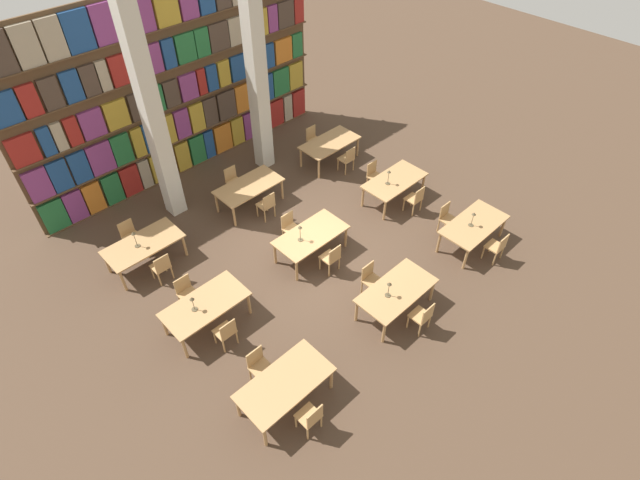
# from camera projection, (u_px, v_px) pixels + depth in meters

# --- Properties ---
(ground_plane) EXTENTS (40.00, 40.00, 0.00)m
(ground_plane) POSITION_uv_depth(u_px,v_px,m) (313.00, 253.00, 13.33)
(ground_plane) COLOR #4C3828
(bookshelf_bank) EXTENTS (9.78, 0.35, 5.50)m
(bookshelf_bank) POSITION_uv_depth(u_px,v_px,m) (179.00, 88.00, 14.39)
(bookshelf_bank) COLOR brown
(bookshelf_bank) RESTS_ON ground_plane
(pillar_left) EXTENTS (0.45, 0.45, 6.00)m
(pillar_left) POSITION_uv_depth(u_px,v_px,m) (153.00, 119.00, 12.52)
(pillar_left) COLOR beige
(pillar_left) RESTS_ON ground_plane
(pillar_center) EXTENTS (0.45, 0.45, 6.00)m
(pillar_center) POSITION_uv_depth(u_px,v_px,m) (257.00, 77.00, 14.18)
(pillar_center) COLOR beige
(pillar_center) RESTS_ON ground_plane
(reading_table_0) EXTENTS (1.92, 0.99, 0.73)m
(reading_table_0) POSITION_uv_depth(u_px,v_px,m) (285.00, 384.00, 9.80)
(reading_table_0) COLOR tan
(reading_table_0) RESTS_ON ground_plane
(chair_0) EXTENTS (0.42, 0.40, 0.88)m
(chair_0) POSITION_uv_depth(u_px,v_px,m) (311.00, 417.00, 9.49)
(chair_0) COLOR tan
(chair_0) RESTS_ON ground_plane
(chair_1) EXTENTS (0.42, 0.40, 0.88)m
(chair_1) POSITION_uv_depth(u_px,v_px,m) (259.00, 365.00, 10.30)
(chair_1) COLOR tan
(chair_1) RESTS_ON ground_plane
(reading_table_1) EXTENTS (1.92, 0.99, 0.73)m
(reading_table_1) POSITION_uv_depth(u_px,v_px,m) (396.00, 292.00, 11.49)
(reading_table_1) COLOR tan
(reading_table_1) RESTS_ON ground_plane
(chair_2) EXTENTS (0.42, 0.40, 0.88)m
(chair_2) POSITION_uv_depth(u_px,v_px,m) (422.00, 316.00, 11.21)
(chair_2) COLOR tan
(chair_2) RESTS_ON ground_plane
(chair_3) EXTENTS (0.42, 0.40, 0.88)m
(chair_3) POSITION_uv_depth(u_px,v_px,m) (371.00, 279.00, 12.02)
(chair_3) COLOR tan
(chair_3) RESTS_ON ground_plane
(desk_lamp_0) EXTENTS (0.14, 0.14, 0.45)m
(desk_lamp_0) POSITION_uv_depth(u_px,v_px,m) (389.00, 287.00, 11.11)
(desk_lamp_0) COLOR brown
(desk_lamp_0) RESTS_ON reading_table_1
(reading_table_2) EXTENTS (1.92, 0.99, 0.73)m
(reading_table_2) POSITION_uv_depth(u_px,v_px,m) (474.00, 226.00, 13.12)
(reading_table_2) COLOR tan
(reading_table_2) RESTS_ON ground_plane
(chair_4) EXTENTS (0.42, 0.40, 0.88)m
(chair_4) POSITION_uv_depth(u_px,v_px,m) (497.00, 247.00, 12.81)
(chair_4) COLOR tan
(chair_4) RESTS_ON ground_plane
(chair_5) EXTENTS (0.42, 0.40, 0.88)m
(chair_5) POSITION_uv_depth(u_px,v_px,m) (447.00, 218.00, 13.62)
(chair_5) COLOR tan
(chair_5) RESTS_ON ground_plane
(desk_lamp_1) EXTENTS (0.14, 0.14, 0.44)m
(desk_lamp_1) POSITION_uv_depth(u_px,v_px,m) (473.00, 217.00, 12.82)
(desk_lamp_1) COLOR brown
(desk_lamp_1) RESTS_ON reading_table_2
(reading_table_3) EXTENTS (1.92, 0.99, 0.73)m
(reading_table_3) POSITION_uv_depth(u_px,v_px,m) (205.00, 306.00, 11.20)
(reading_table_3) COLOR tan
(reading_table_3) RESTS_ON ground_plane
(chair_6) EXTENTS (0.42, 0.40, 0.88)m
(chair_6) POSITION_uv_depth(u_px,v_px,m) (226.00, 332.00, 10.91)
(chair_6) COLOR tan
(chair_6) RESTS_ON ground_plane
(chair_7) EXTENTS (0.42, 0.40, 0.88)m
(chair_7) POSITION_uv_depth(u_px,v_px,m) (187.00, 292.00, 11.72)
(chair_7) COLOR tan
(chair_7) RESTS_ON ground_plane
(desk_lamp_2) EXTENTS (0.14, 0.14, 0.42)m
(desk_lamp_2) POSITION_uv_depth(u_px,v_px,m) (192.00, 301.00, 10.84)
(desk_lamp_2) COLOR brown
(desk_lamp_2) RESTS_ON reading_table_3
(reading_table_4) EXTENTS (1.92, 0.99, 0.73)m
(reading_table_4) POSITION_uv_depth(u_px,v_px,m) (311.00, 236.00, 12.83)
(reading_table_4) COLOR tan
(reading_table_4) RESTS_ON ground_plane
(chair_8) EXTENTS (0.42, 0.40, 0.88)m
(chair_8) POSITION_uv_depth(u_px,v_px,m) (331.00, 257.00, 12.54)
(chair_8) COLOR tan
(chair_8) RESTS_ON ground_plane
(chair_9) EXTENTS (0.42, 0.40, 0.88)m
(chair_9) POSITION_uv_depth(u_px,v_px,m) (290.00, 227.00, 13.34)
(chair_9) COLOR tan
(chair_9) RESTS_ON ground_plane
(desk_lamp_3) EXTENTS (0.14, 0.14, 0.49)m
(desk_lamp_3) POSITION_uv_depth(u_px,v_px,m) (300.00, 230.00, 12.40)
(desk_lamp_3) COLOR brown
(desk_lamp_3) RESTS_ON reading_table_4
(reading_table_5) EXTENTS (1.92, 0.99, 0.73)m
(reading_table_5) POSITION_uv_depth(u_px,v_px,m) (395.00, 182.00, 14.49)
(reading_table_5) COLOR tan
(reading_table_5) RESTS_ON ground_plane
(chair_10) EXTENTS (0.42, 0.40, 0.88)m
(chair_10) POSITION_uv_depth(u_px,v_px,m) (415.00, 199.00, 14.21)
(chair_10) COLOR tan
(chair_10) RESTS_ON ground_plane
(chair_11) EXTENTS (0.42, 0.40, 0.88)m
(chair_11) POSITION_uv_depth(u_px,v_px,m) (374.00, 175.00, 15.02)
(chair_11) COLOR tan
(chair_11) RESTS_ON ground_plane
(desk_lamp_4) EXTENTS (0.14, 0.14, 0.47)m
(desk_lamp_4) POSITION_uv_depth(u_px,v_px,m) (389.00, 175.00, 14.08)
(desk_lamp_4) COLOR brown
(desk_lamp_4) RESTS_ON reading_table_5
(reading_table_6) EXTENTS (1.92, 0.99, 0.73)m
(reading_table_6) POSITION_uv_depth(u_px,v_px,m) (143.00, 246.00, 12.59)
(reading_table_6) COLOR tan
(reading_table_6) RESTS_ON ground_plane
(chair_12) EXTENTS (0.42, 0.40, 0.88)m
(chair_12) POSITION_uv_depth(u_px,v_px,m) (161.00, 266.00, 12.31)
(chair_12) COLOR tan
(chair_12) RESTS_ON ground_plane
(chair_13) EXTENTS (0.42, 0.40, 0.88)m
(chair_13) POSITION_uv_depth(u_px,v_px,m) (130.00, 235.00, 13.12)
(chair_13) COLOR tan
(chair_13) RESTS_ON ground_plane
(desk_lamp_5) EXTENTS (0.14, 0.14, 0.48)m
(desk_lamp_5) POSITION_uv_depth(u_px,v_px,m) (134.00, 237.00, 12.24)
(desk_lamp_5) COLOR brown
(desk_lamp_5) RESTS_ON reading_table_6
(reading_table_7) EXTENTS (1.92, 0.99, 0.73)m
(reading_table_7) POSITION_uv_depth(u_px,v_px,m) (249.00, 187.00, 14.30)
(reading_table_7) COLOR tan
(reading_table_7) RESTS_ON ground_plane
(chair_14) EXTENTS (0.42, 0.40, 0.88)m
(chair_14) POSITION_uv_depth(u_px,v_px,m) (267.00, 205.00, 14.02)
(chair_14) COLOR tan
(chair_14) RESTS_ON ground_plane
(chair_15) EXTENTS (0.42, 0.40, 0.88)m
(chair_15) POSITION_uv_depth(u_px,v_px,m) (233.00, 180.00, 14.83)
(chair_15) COLOR tan
(chair_15) RESTS_ON ground_plane
(reading_table_8) EXTENTS (1.92, 0.99, 0.73)m
(reading_table_8) POSITION_uv_depth(u_px,v_px,m) (330.00, 144.00, 15.91)
(reading_table_8) COLOR tan
(reading_table_8) RESTS_ON ground_plane
(chair_16) EXTENTS (0.42, 0.40, 0.88)m
(chair_16) POSITION_uv_depth(u_px,v_px,m) (347.00, 158.00, 15.64)
(chair_16) COLOR tan
(chair_16) RESTS_ON ground_plane
(chair_17) EXTENTS (0.42, 0.40, 0.88)m
(chair_17) POSITION_uv_depth(u_px,v_px,m) (313.00, 139.00, 16.45)
(chair_17) COLOR tan
(chair_17) RESTS_ON ground_plane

